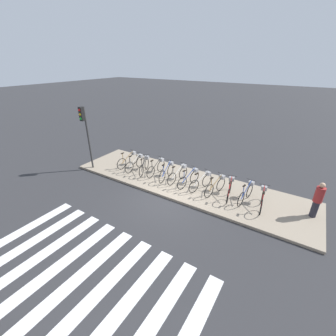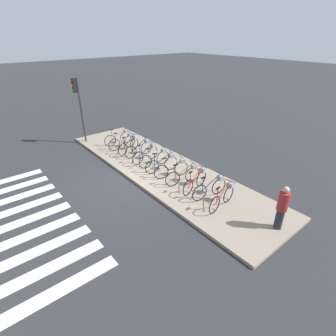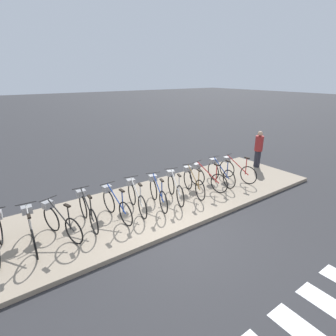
{
  "view_description": "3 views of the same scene",
  "coord_description": "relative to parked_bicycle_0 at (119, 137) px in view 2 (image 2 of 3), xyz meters",
  "views": [
    {
      "loc": [
        4.84,
        -7.61,
        6.03
      ],
      "look_at": [
        -0.44,
        0.75,
        1.24
      ],
      "focal_mm": 24.0,
      "sensor_mm": 36.0,
      "label": 1
    },
    {
      "loc": [
        8.89,
        -5.14,
        5.92
      ],
      "look_at": [
        1.31,
        1.07,
        0.83
      ],
      "focal_mm": 28.0,
      "sensor_mm": 36.0,
      "label": 2
    },
    {
      "loc": [
        -3.62,
        -4.64,
        3.96
      ],
      "look_at": [
        0.77,
        1.56,
        1.25
      ],
      "focal_mm": 28.0,
      "sensor_mm": 36.0,
      "label": 3
    }
  ],
  "objects": [
    {
      "name": "parked_bicycle_1",
      "position": [
        0.66,
        -0.12,
        0.0
      ],
      "size": [
        0.46,
        1.63,
        1.0
      ],
      "color": "black",
      "rests_on": "sidewalk"
    },
    {
      "name": "ground_plane",
      "position": [
        3.84,
        -1.66,
        -0.56
      ],
      "size": [
        120.0,
        120.0,
        0.0
      ],
      "primitive_type": "plane",
      "color": "#2D2D30"
    },
    {
      "name": "parked_bicycle_4",
      "position": [
        2.82,
        -0.07,
        0.0
      ],
      "size": [
        0.46,
        1.63,
        1.0
      ],
      "color": "black",
      "rests_on": "sidewalk"
    },
    {
      "name": "sidewalk",
      "position": [
        3.84,
        0.04,
        -0.5
      ],
      "size": [
        12.8,
        3.41,
        0.12
      ],
      "color": "gray",
      "rests_on": "ground_plane"
    },
    {
      "name": "parked_bicycle_2",
      "position": [
        1.31,
        -0.12,
        0.0
      ],
      "size": [
        0.65,
        1.56,
        1.0
      ],
      "color": "black",
      "rests_on": "sidewalk"
    },
    {
      "name": "parked_bicycle_11",
      "position": [
        7.77,
        -0.11,
        0.0
      ],
      "size": [
        0.46,
        1.62,
        1.0
      ],
      "color": "black",
      "rests_on": "sidewalk"
    },
    {
      "name": "parked_bicycle_6",
      "position": [
        4.21,
        -0.1,
        0.0
      ],
      "size": [
        0.56,
        1.59,
        1.0
      ],
      "color": "black",
      "rests_on": "sidewalk"
    },
    {
      "name": "parked_bicycle_8",
      "position": [
        5.65,
        -0.09,
        0.0
      ],
      "size": [
        0.57,
        1.59,
        1.0
      ],
      "color": "black",
      "rests_on": "sidewalk"
    },
    {
      "name": "parked_bicycle_0",
      "position": [
        0.0,
        0.0,
        0.0
      ],
      "size": [
        0.46,
        1.62,
        1.0
      ],
      "color": "black",
      "rests_on": "sidewalk"
    },
    {
      "name": "traffic_light",
      "position": [
        -1.74,
        -1.42,
        2.17
      ],
      "size": [
        0.24,
        0.4,
        3.64
      ],
      "color": "#2D2D2D",
      "rests_on": "sidewalk"
    },
    {
      "name": "parked_bicycle_7",
      "position": [
        4.89,
        -0.09,
        0.0
      ],
      "size": [
        0.65,
        1.56,
        1.0
      ],
      "color": "black",
      "rests_on": "sidewalk"
    },
    {
      "name": "parked_bicycle_5",
      "position": [
        3.51,
        -0.01,
        0.0
      ],
      "size": [
        0.46,
        1.62,
        1.0
      ],
      "color": "black",
      "rests_on": "sidewalk"
    },
    {
      "name": "parked_bicycle_10",
      "position": [
        7.06,
        0.03,
        0.0
      ],
      "size": [
        0.46,
        1.62,
        1.0
      ],
      "color": "black",
      "rests_on": "sidewalk"
    },
    {
      "name": "pedestrian",
      "position": [
        9.74,
        0.36,
        0.39
      ],
      "size": [
        0.34,
        0.34,
        1.59
      ],
      "color": "#23232D",
      "rests_on": "sidewalk"
    },
    {
      "name": "parked_bicycle_3",
      "position": [
        2.05,
        0.05,
        0.0
      ],
      "size": [
        0.46,
        1.63,
        1.0
      ],
      "color": "black",
      "rests_on": "sidewalk"
    },
    {
      "name": "parked_bicycle_9",
      "position": [
        6.29,
        -0.04,
        0.0
      ],
      "size": [
        0.49,
        1.61,
        1.0
      ],
      "color": "black",
      "rests_on": "sidewalk"
    }
  ]
}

